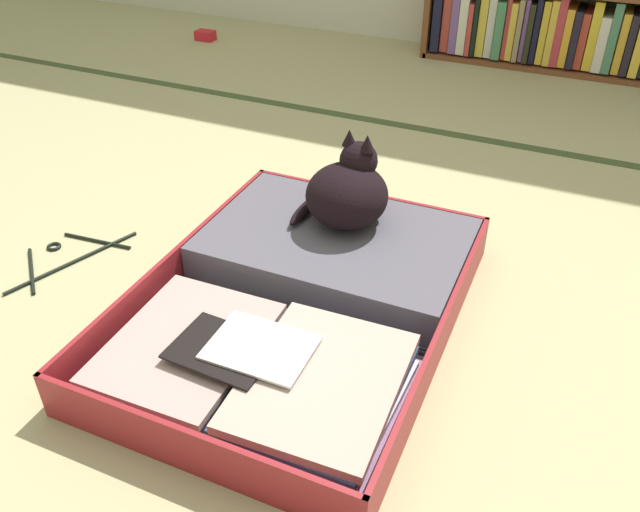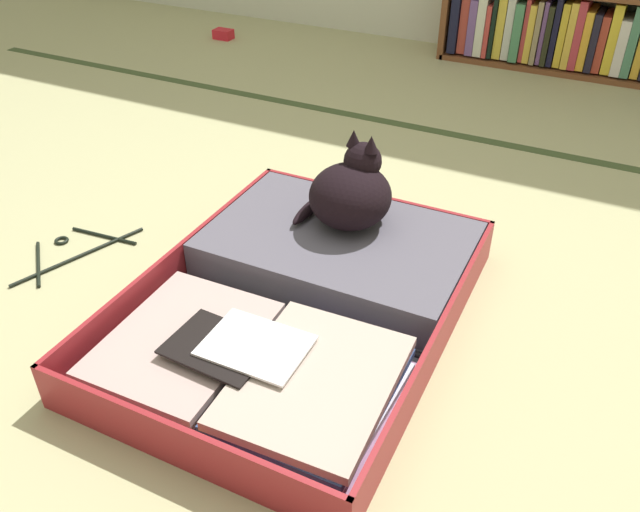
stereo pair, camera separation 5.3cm
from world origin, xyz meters
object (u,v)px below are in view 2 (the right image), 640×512
at_px(open_suitcase, 310,293).
at_px(black_cat, 352,193).
at_px(clothes_hanger, 74,251).
at_px(small_red_pouch, 223,34).

xyz_separation_m(open_suitcase, black_cat, (-0.00, 0.26, 0.16)).
bearing_deg(open_suitcase, clothes_hanger, -174.16).
xyz_separation_m(open_suitcase, clothes_hanger, (-0.73, -0.07, -0.05)).
bearing_deg(black_cat, small_red_pouch, 132.97).
relative_size(clothes_hanger, small_red_pouch, 3.88).
bearing_deg(open_suitcase, small_red_pouch, 128.79).
height_order(open_suitcase, black_cat, black_cat).
xyz_separation_m(black_cat, small_red_pouch, (-1.48, 1.59, -0.19)).
bearing_deg(open_suitcase, black_cat, 90.72).
bearing_deg(clothes_hanger, black_cat, 24.59).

